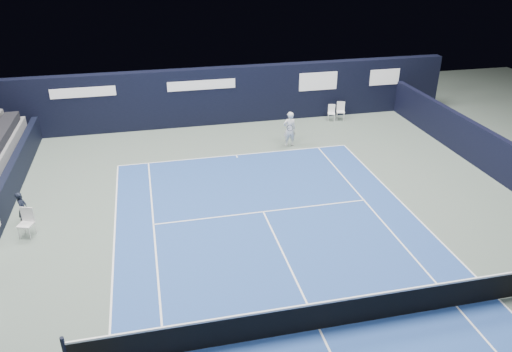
# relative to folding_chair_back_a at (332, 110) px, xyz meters

# --- Properties ---
(ground) EXTENTS (48.00, 48.00, 0.00)m
(ground) POSITION_rel_folding_chair_back_a_xyz_m (-6.17, -13.57, -0.59)
(ground) COLOR #4F5E55
(ground) RESTS_ON ground
(court_surface) EXTENTS (10.97, 23.77, 0.01)m
(court_surface) POSITION_rel_folding_chair_back_a_xyz_m (-6.17, -15.57, -0.59)
(court_surface) COLOR navy
(court_surface) RESTS_ON ground
(folding_chair_back_a) EXTENTS (0.50, 0.51, 0.89)m
(folding_chair_back_a) POSITION_rel_folding_chair_back_a_xyz_m (0.00, 0.00, 0.00)
(folding_chair_back_a) COLOR white
(folding_chair_back_a) RESTS_ON ground
(folding_chair_back_b) EXTENTS (0.56, 0.55, 1.01)m
(folding_chair_back_b) POSITION_rel_folding_chair_back_a_xyz_m (0.53, -0.03, -0.02)
(folding_chair_back_b) COLOR silver
(folding_chair_back_b) RESTS_ON ground
(line_judge_chair) EXTENTS (0.60, 0.59, 1.06)m
(line_judge_chair) POSITION_rel_folding_chair_back_a_xyz_m (-14.55, -8.91, 0.01)
(line_judge_chair) COLOR silver
(line_judge_chair) RESTS_ON ground
(line_judge) EXTENTS (0.35, 0.50, 1.31)m
(line_judge) POSITION_rel_folding_chair_back_a_xyz_m (-14.82, -8.10, 0.06)
(line_judge) COLOR black
(line_judge) RESTS_ON ground
(court_markings) EXTENTS (11.03, 23.83, 0.00)m
(court_markings) POSITION_rel_folding_chair_back_a_xyz_m (-6.17, -15.57, -0.58)
(court_markings) COLOR white
(court_markings) RESTS_ON court_surface
(tennis_net) EXTENTS (12.90, 0.10, 1.10)m
(tennis_net) POSITION_rel_folding_chair_back_a_xyz_m (-6.17, -15.57, -0.08)
(tennis_net) COLOR black
(tennis_net) RESTS_ON ground
(back_sponsor_wall) EXTENTS (26.00, 0.63, 3.10)m
(back_sponsor_wall) POSITION_rel_folding_chair_back_a_xyz_m (-6.16, 0.93, 0.96)
(back_sponsor_wall) COLOR black
(back_sponsor_wall) RESTS_ON ground
(tennis_player) EXTENTS (0.66, 0.84, 1.76)m
(tennis_player) POSITION_rel_folding_chair_back_a_xyz_m (-3.38, -3.11, 0.29)
(tennis_player) COLOR silver
(tennis_player) RESTS_ON ground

